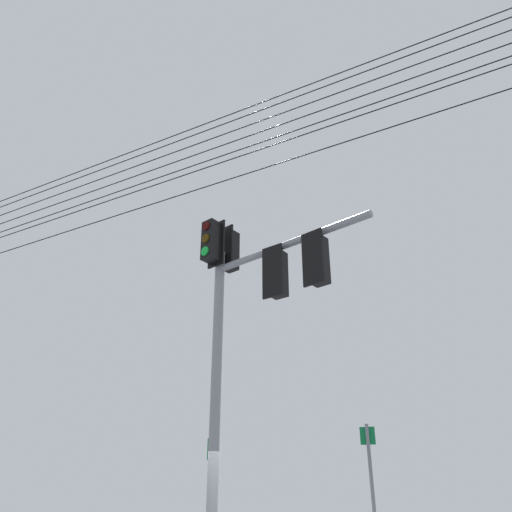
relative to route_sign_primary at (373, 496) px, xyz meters
name	(u,v)px	position (x,y,z in m)	size (l,w,h in m)	color
signal_mast_assembly	(245,306)	(-2.01, -1.83, 3.32)	(3.60, 2.05, 7.20)	gray
route_sign_primary	(373,496)	(0.00, 0.00, 0.00)	(0.29, 0.10, 3.10)	slate
route_sign_secondary	(211,495)	(-3.26, 0.09, 0.03)	(0.31, 0.18, 3.01)	slate
overhead_wire_span	(276,127)	(-1.32, -1.81, 7.63)	(29.40, 6.37, 2.63)	black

